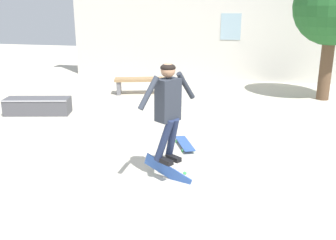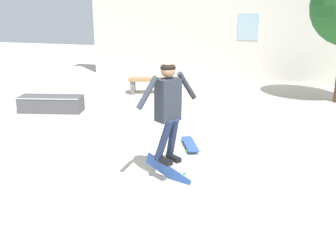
# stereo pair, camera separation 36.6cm
# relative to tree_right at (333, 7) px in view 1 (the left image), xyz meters

# --- Properties ---
(ground_plane) EXTENTS (40.00, 40.00, 0.00)m
(ground_plane) POSITION_rel_tree_right_xyz_m (-3.18, -7.18, -2.56)
(ground_plane) COLOR beige
(building_backdrop) EXTENTS (12.00, 0.52, 4.96)m
(building_backdrop) POSITION_rel_tree_right_xyz_m (-3.19, 2.53, -0.50)
(building_backdrop) COLOR beige
(building_backdrop) RESTS_ON ground_plane
(tree_right) EXTENTS (2.13, 2.13, 3.66)m
(tree_right) POSITION_rel_tree_right_xyz_m (0.00, 0.00, 0.00)
(tree_right) COLOR brown
(tree_right) RESTS_ON ground_plane
(park_bench) EXTENTS (1.62, 0.90, 0.49)m
(park_bench) POSITION_rel_tree_right_xyz_m (-5.35, -0.56, -2.21)
(park_bench) COLOR #99754C
(park_bench) RESTS_ON ground_plane
(skate_ledge) EXTENTS (1.66, 0.92, 0.40)m
(skate_ledge) POSITION_rel_tree_right_xyz_m (-7.14, -3.33, -2.36)
(skate_ledge) COLOR #4C4C51
(skate_ledge) RESTS_ON ground_plane
(skater) EXTENTS (0.67, 0.97, 1.50)m
(skater) POSITION_rel_tree_right_xyz_m (-3.10, -6.21, -1.36)
(skater) COLOR #282D38
(skateboard_flipping) EXTENTS (0.82, 0.30, 0.47)m
(skateboard_flipping) POSITION_rel_tree_right_xyz_m (-3.11, -6.17, -2.44)
(skateboard_flipping) COLOR #2D519E
(skateboard_resting) EXTENTS (0.53, 0.83, 0.08)m
(skateboard_resting) POSITION_rel_tree_right_xyz_m (-3.13, -4.75, -2.49)
(skateboard_resting) COLOR #2D519E
(skateboard_resting) RESTS_ON ground_plane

